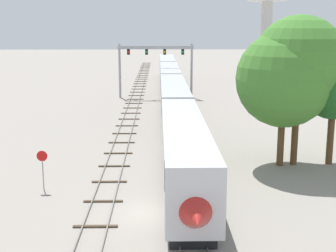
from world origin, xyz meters
TOP-DOWN VIEW (x-y plane):
  - ground_plane at (0.00, 0.00)m, footprint 400.00×400.00m
  - track_main at (2.00, 60.00)m, footprint 2.60×200.00m
  - track_near at (-3.50, 40.00)m, footprint 2.60×160.00m
  - passenger_train at (2.00, 38.98)m, footprint 3.04×90.58m
  - signal_gantry at (-0.25, 48.14)m, footprint 12.10×0.49m
  - stop_sign at (-8.00, 4.46)m, footprint 0.76×0.08m
  - trackside_tree_left at (14.57, 10.50)m, footprint 6.17×6.17m
  - trackside_tree_mid at (11.53, 10.38)m, footprint 7.52×7.52m
  - trackside_tree_right at (10.32, 10.17)m, footprint 7.82×7.82m

SIDE VIEW (x-z plane):
  - ground_plane at x=0.00m, z-range 0.00..0.00m
  - track_main at x=2.00m, z-range -0.01..0.15m
  - track_near at x=-3.50m, z-range -0.01..0.15m
  - stop_sign at x=-8.00m, z-range 0.43..3.31m
  - passenger_train at x=2.00m, z-range 0.20..5.00m
  - signal_gantry at x=-0.25m, z-range 1.97..10.57m
  - trackside_tree_left at x=14.57m, z-range 1.91..11.96m
  - trackside_tree_right at x=10.32m, z-range 1.64..12.77m
  - trackside_tree_mid at x=11.53m, z-range 2.39..14.74m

